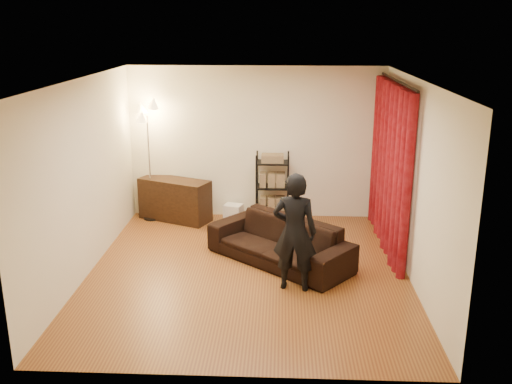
{
  "coord_description": "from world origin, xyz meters",
  "views": [
    {
      "loc": [
        0.46,
        -7.43,
        3.42
      ],
      "look_at": [
        0.1,
        0.3,
        1.1
      ],
      "focal_mm": 40.0,
      "sensor_mm": 36.0,
      "label": 1
    }
  ],
  "objects_px": {
    "wire_shelf": "(272,187)",
    "floor_lamp": "(149,162)",
    "sofa": "(280,242)",
    "person": "(295,232)",
    "storage_boxes": "(233,211)",
    "media_cabinet": "(175,200)"
  },
  "relations": [
    {
      "from": "person",
      "to": "storage_boxes",
      "type": "bearing_deg",
      "value": -60.55
    },
    {
      "from": "media_cabinet",
      "to": "wire_shelf",
      "type": "bearing_deg",
      "value": 26.64
    },
    {
      "from": "storage_boxes",
      "to": "floor_lamp",
      "type": "bearing_deg",
      "value": -176.29
    },
    {
      "from": "floor_lamp",
      "to": "media_cabinet",
      "type": "bearing_deg",
      "value": -3.1
    },
    {
      "from": "storage_boxes",
      "to": "person",
      "type": "bearing_deg",
      "value": -69.5
    },
    {
      "from": "media_cabinet",
      "to": "floor_lamp",
      "type": "bearing_deg",
      "value": -159.21
    },
    {
      "from": "sofa",
      "to": "floor_lamp",
      "type": "xyz_separation_m",
      "value": [
        -2.31,
        1.84,
        0.72
      ]
    },
    {
      "from": "floor_lamp",
      "to": "storage_boxes",
      "type": "bearing_deg",
      "value": 3.71
    },
    {
      "from": "sofa",
      "to": "wire_shelf",
      "type": "relative_size",
      "value": 1.81
    },
    {
      "from": "sofa",
      "to": "wire_shelf",
      "type": "bearing_deg",
      "value": 134.39
    },
    {
      "from": "person",
      "to": "floor_lamp",
      "type": "distance_m",
      "value": 3.69
    },
    {
      "from": "sofa",
      "to": "wire_shelf",
      "type": "distance_m",
      "value": 1.93
    },
    {
      "from": "sofa",
      "to": "storage_boxes",
      "type": "height_order",
      "value": "sofa"
    },
    {
      "from": "person",
      "to": "media_cabinet",
      "type": "bearing_deg",
      "value": -43.19
    },
    {
      "from": "media_cabinet",
      "to": "wire_shelf",
      "type": "relative_size",
      "value": 1.04
    },
    {
      "from": "sofa",
      "to": "person",
      "type": "distance_m",
      "value": 0.99
    },
    {
      "from": "sofa",
      "to": "floor_lamp",
      "type": "distance_m",
      "value": 3.05
    },
    {
      "from": "person",
      "to": "storage_boxes",
      "type": "relative_size",
      "value": 5.12
    },
    {
      "from": "sofa",
      "to": "media_cabinet",
      "type": "relative_size",
      "value": 1.73
    },
    {
      "from": "person",
      "to": "floor_lamp",
      "type": "height_order",
      "value": "floor_lamp"
    },
    {
      "from": "storage_boxes",
      "to": "wire_shelf",
      "type": "bearing_deg",
      "value": -2.85
    },
    {
      "from": "wire_shelf",
      "to": "floor_lamp",
      "type": "bearing_deg",
      "value": -171.07
    }
  ]
}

